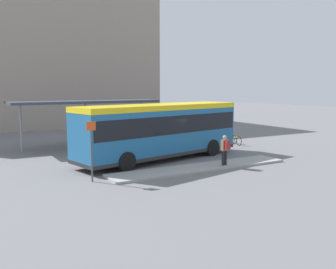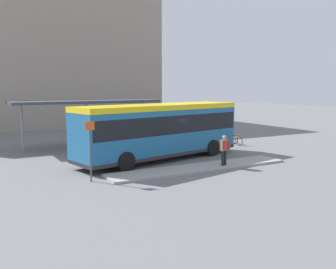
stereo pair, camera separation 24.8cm
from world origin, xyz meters
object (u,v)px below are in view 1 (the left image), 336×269
object	(u,v)px
pedestrian_waiting	(225,148)
bicycle_white	(229,139)
potted_planter_near_shelter	(81,143)
bicycle_blue	(221,138)
bicycle_yellow	(235,140)
platform_sign	(92,149)
city_bus	(160,128)

from	to	relation	value
pedestrian_waiting	bicycle_white	bearing A→B (deg)	-46.79
bicycle_white	potted_planter_near_shelter	xyz separation A→B (m)	(-11.44, 0.94, 0.37)
bicycle_white	bicycle_blue	distance (m)	0.90
pedestrian_waiting	bicycle_yellow	bearing A→B (deg)	-50.14
bicycle_blue	platform_sign	distance (m)	14.83
bicycle_blue	potted_planter_near_shelter	size ratio (longest dim) A/B	1.10
pedestrian_waiting	bicycle_white	xyz separation A→B (m)	(5.84, 6.83, -0.70)
bicycle_yellow	platform_sign	xyz separation A→B (m)	(-12.99, -5.33, 1.20)
bicycle_white	bicycle_blue	xyz separation A→B (m)	(-0.16, 0.88, -0.02)
bicycle_yellow	potted_planter_near_shelter	bearing A→B (deg)	-91.44
pedestrian_waiting	city_bus	bearing A→B (deg)	22.90
bicycle_white	platform_sign	world-z (taller)	platform_sign
city_bus	bicycle_yellow	xyz separation A→B (m)	(7.74, 2.31, -1.58)
pedestrian_waiting	bicycle_blue	size ratio (longest dim) A/B	1.06
pedestrian_waiting	bicycle_blue	bearing A→B (deg)	-42.62
bicycle_yellow	city_bus	bearing A→B (deg)	-65.70
pedestrian_waiting	platform_sign	bearing A→B (deg)	79.01
bicycle_white	potted_planter_near_shelter	bearing A→B (deg)	-98.87
pedestrian_waiting	platform_sign	distance (m)	7.32
city_bus	bicycle_white	bearing A→B (deg)	9.93
bicycle_white	bicycle_blue	bearing A→B (deg)	-174.03
city_bus	bicycle_blue	size ratio (longest dim) A/B	7.19
city_bus	bicycle_blue	xyz separation A→B (m)	(7.71, 4.08, -1.60)
potted_planter_near_shelter	platform_sign	size ratio (longest dim) A/B	0.50
pedestrian_waiting	potted_planter_near_shelter	size ratio (longest dim) A/B	1.17
city_bus	potted_planter_near_shelter	world-z (taller)	city_bus
city_bus	bicycle_yellow	size ratio (longest dim) A/B	6.69
bicycle_blue	potted_planter_near_shelter	distance (m)	11.29
city_bus	bicycle_yellow	distance (m)	8.23
bicycle_white	platform_sign	distance (m)	14.57
platform_sign	bicycle_white	bearing A→B (deg)	25.37
potted_planter_near_shelter	bicycle_yellow	bearing A→B (deg)	-9.15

